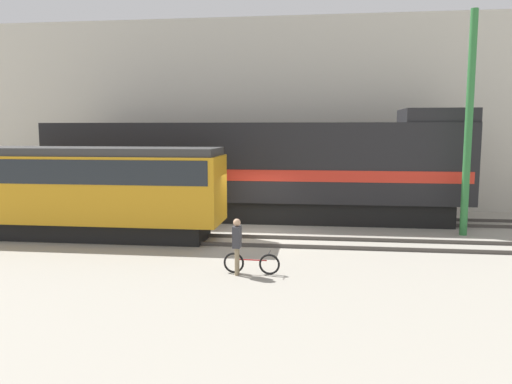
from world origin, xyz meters
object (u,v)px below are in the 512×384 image
Objects in this scene: freight_locomotive at (256,169)px; streetcar at (89,187)px; person at (237,241)px; utility_pole_left at (469,125)px; bicycle at (252,263)px.

freight_locomotive reaches higher than streetcar.
person is at bearing -32.84° from streetcar.
freight_locomotive is at bearing 164.62° from utility_pole_left.
freight_locomotive is 7.65m from streetcar.
utility_pole_left is (14.70, 2.41, 2.39)m from streetcar.
utility_pole_left is at bearing 39.07° from person.
person reaches higher than bicycle.
streetcar reaches higher than bicycle.
utility_pole_left is at bearing 39.94° from bicycle.
person is (6.54, -4.22, -1.02)m from streetcar.
freight_locomotive is at bearing 39.14° from streetcar.
streetcar is at bearing -170.68° from utility_pole_left.
utility_pole_left is (8.77, -2.41, 2.03)m from freight_locomotive.
freight_locomotive is 9.32m from utility_pole_left.
bicycle is at bearing -30.43° from streetcar.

